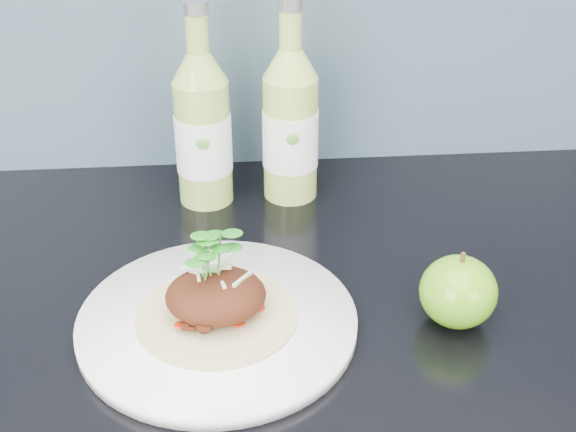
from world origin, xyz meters
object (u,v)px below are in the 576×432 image
cider_bottle_left (203,129)px  cider_bottle_right (290,125)px  dinner_plate (217,323)px  green_apple (458,292)px

cider_bottle_left → cider_bottle_right: same height
dinner_plate → cider_bottle_right: bearing=70.4°
green_apple → cider_bottle_right: 0.34m
cider_bottle_right → cider_bottle_left: bearing=-167.6°
dinner_plate → green_apple: bearing=-1.7°
dinner_plate → cider_bottle_right: (0.10, 0.29, 0.10)m
dinner_plate → cider_bottle_right: 0.32m
green_apple → cider_bottle_left: size_ratio=0.32×
dinner_plate → cider_bottle_left: bearing=92.6°
dinner_plate → green_apple: 0.26m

